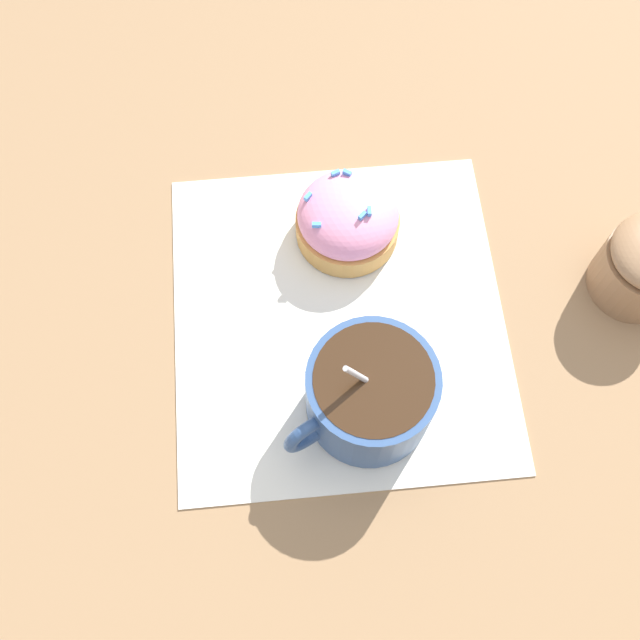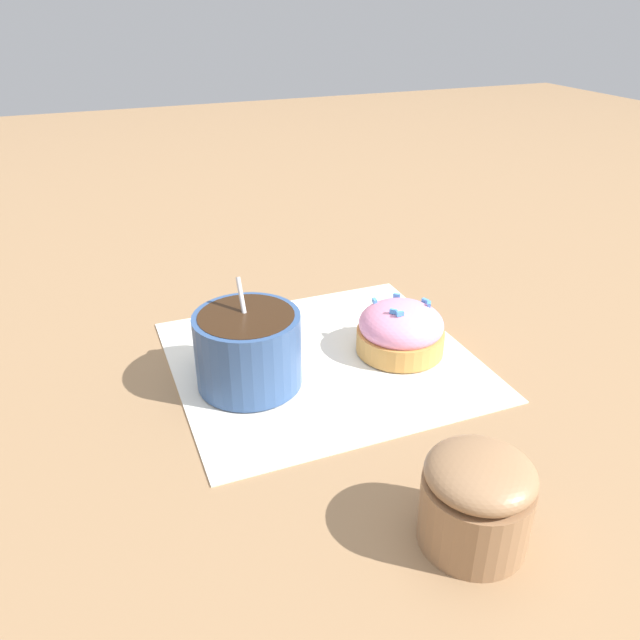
{
  "view_description": "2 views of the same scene",
  "coord_description": "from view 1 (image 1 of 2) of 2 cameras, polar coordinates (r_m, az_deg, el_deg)",
  "views": [
    {
      "loc": [
        -0.23,
        0.04,
        0.54
      ],
      "look_at": [
        -0.02,
        0.02,
        0.04
      ],
      "focal_mm": 42.0,
      "sensor_mm": 36.0,
      "label": 1
    },
    {
      "loc": [
        -0.19,
        -0.47,
        0.31
      ],
      "look_at": [
        0.0,
        0.01,
        0.04
      ],
      "focal_mm": 35.0,
      "sensor_mm": 36.0,
      "label": 2
    }
  ],
  "objects": [
    {
      "name": "ground_plane",
      "position": [
        0.59,
        1.46,
        0.15
      ],
      "size": [
        3.0,
        3.0,
        0.0
      ],
      "primitive_type": "plane",
      "color": "#93704C"
    },
    {
      "name": "paper_napkin",
      "position": [
        0.59,
        1.46,
        0.21
      ],
      "size": [
        0.28,
        0.26,
        0.0
      ],
      "color": "white",
      "rests_on": "ground_plane"
    },
    {
      "name": "coffee_cup",
      "position": [
        0.53,
        3.79,
        -5.6
      ],
      "size": [
        0.09,
        0.11,
        0.09
      ],
      "color": "#335184",
      "rests_on": "paper_napkin"
    },
    {
      "name": "frosted_pastry",
      "position": [
        0.6,
        2.13,
        7.71
      ],
      "size": [
        0.08,
        0.08,
        0.05
      ],
      "color": "#D19347",
      "rests_on": "paper_napkin"
    }
  ]
}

